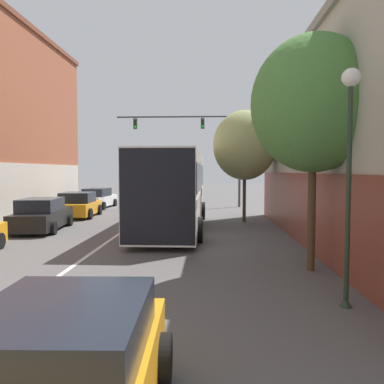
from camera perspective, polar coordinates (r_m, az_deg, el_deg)
name	(u,v)px	position (r m, az deg, el deg)	size (l,w,h in m)	color
lane_center_line	(124,230)	(17.83, -10.34, -5.78)	(0.14, 43.62, 0.01)	silver
bus	(173,187)	(17.95, -2.86, 0.81)	(2.97, 11.06, 3.61)	silver
hatchback_foreground	(57,383)	(4.39, -19.86, -25.66)	(2.22, 3.90, 1.42)	orange
parked_car_left_near	(98,199)	(28.97, -14.15, -0.99)	(2.08, 4.51, 1.48)	silver
parked_car_left_far	(78,205)	(23.55, -16.92, -1.96)	(2.34, 3.93, 1.50)	orange
parked_car_left_distant	(42,215)	(18.87, -21.88, -3.31)	(2.34, 4.48, 1.51)	black
traffic_signal_gantry	(204,138)	(29.07, 1.77, 8.17)	(9.57, 0.36, 7.24)	#333338
street_lamp	(349,155)	(8.18, 22.85, 5.24)	(0.37, 0.37, 4.83)	#233323
street_tree_near	(313,104)	(11.02, 18.02, 12.61)	(3.42, 3.08, 6.50)	#4C3823
street_tree_far	(245,145)	(20.51, 8.03, 7.05)	(3.41, 3.07, 6.04)	#4C3823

